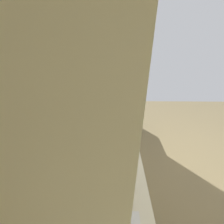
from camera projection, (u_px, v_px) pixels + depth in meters
ground_plane at (188, 172)px, 2.39m from camera, size 6.05×6.05×0.00m
wall_back at (85, 96)px, 1.76m from camera, size 3.90×0.12×2.78m
counter_run at (113, 174)px, 1.85m from camera, size 2.98×0.61×0.89m
upper_cabinets at (99, 52)px, 1.15m from camera, size 2.14×0.34×0.75m
window_back_wall at (53, 223)px, 0.67m from camera, size 0.42×0.02×0.57m
oven_range at (114, 109)px, 3.46m from camera, size 0.71×0.62×1.07m
microwave at (112, 129)px, 1.72m from camera, size 0.47×0.36×0.30m
bowl at (120, 111)px, 2.37m from camera, size 0.20×0.20×0.07m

